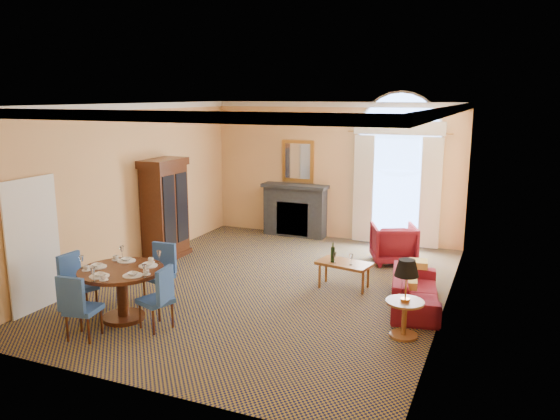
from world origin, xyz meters
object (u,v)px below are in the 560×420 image
at_px(sofa, 415,290).
at_px(coffee_table, 343,264).
at_px(dining_table, 122,282).
at_px(armchair, 394,243).
at_px(side_table, 406,289).
at_px(armoire, 165,211).

relative_size(sofa, coffee_table, 1.85).
xyz_separation_m(dining_table, armchair, (3.19, 4.50, -0.20)).
relative_size(dining_table, side_table, 1.14).
height_order(dining_table, coffee_table, dining_table).
bearing_deg(dining_table, side_table, 14.56).
bearing_deg(armchair, side_table, 81.74).
bearing_deg(armoire, side_table, -19.97).
height_order(armoire, coffee_table, armoire).
bearing_deg(coffee_table, armchair, 84.65).
relative_size(armoire, armchair, 2.38).
bearing_deg(dining_table, coffee_table, 44.62).
bearing_deg(coffee_table, dining_table, -125.34).
bearing_deg(side_table, armchair, 103.96).
relative_size(dining_table, armchair, 1.45).
height_order(sofa, side_table, side_table).
relative_size(armoire, coffee_table, 2.07).
distance_m(armoire, sofa, 5.37).
height_order(armchair, side_table, side_table).
distance_m(armchair, side_table, 3.56).
bearing_deg(dining_table, sofa, 29.73).
relative_size(dining_table, coffee_table, 1.27).
bearing_deg(side_table, armoire, 160.03).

